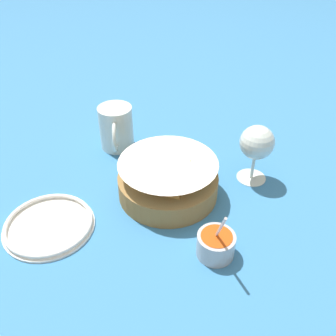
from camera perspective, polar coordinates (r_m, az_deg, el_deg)
The scene contains 6 objects.
ground_plane at distance 0.78m, azimuth 0.78°, elevation -5.74°, with size 4.00×4.00×0.00m, color teal.
food_basket at distance 0.79m, azimuth 0.02°, elevation -1.85°, with size 0.21×0.21×0.09m.
sauce_cup at distance 0.68m, azimuth 7.30°, elevation -11.40°, with size 0.08×0.07×0.13m.
wine_glass at distance 0.82m, azimuth 13.37°, elevation 3.54°, with size 0.07×0.07×0.13m.
beer_mug at distance 0.94m, azimuth -7.88°, elevation 5.88°, with size 0.12×0.08×0.11m.
side_plate at distance 0.77m, azimuth -17.71°, elevation -8.23°, with size 0.18×0.18×0.01m.
Camera 1 is at (0.57, -0.05, 0.53)m, focal length 40.00 mm.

